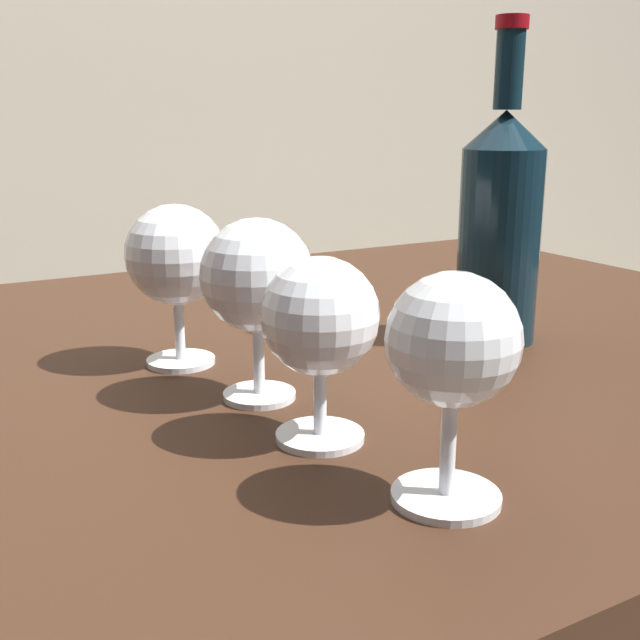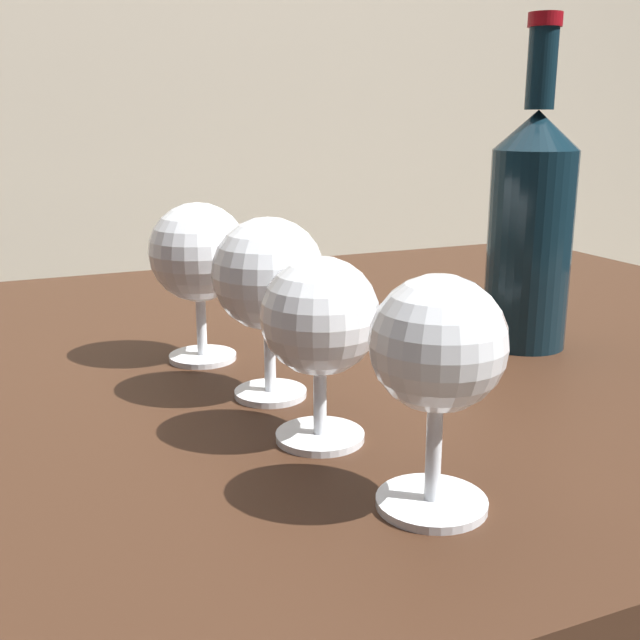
# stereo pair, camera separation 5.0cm
# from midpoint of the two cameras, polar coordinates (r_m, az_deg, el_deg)

# --- Properties ---
(dining_table) EXTENTS (1.20, 0.86, 0.70)m
(dining_table) POSITION_cam_midpoint_polar(r_m,az_deg,el_deg) (0.77, -4.49, -8.47)
(dining_table) COLOR #382114
(dining_table) RESTS_ON ground_plane
(wine_glass_amber) EXTENTS (0.08, 0.08, 0.13)m
(wine_glass_amber) POSITION_cam_midpoint_polar(r_m,az_deg,el_deg) (0.42, 6.49, -2.03)
(wine_glass_amber) COLOR white
(wine_glass_amber) RESTS_ON dining_table
(wine_glass_rose) EXTENTS (0.08, 0.08, 0.13)m
(wine_glass_rose) POSITION_cam_midpoint_polar(r_m,az_deg,el_deg) (0.50, -2.86, 0.01)
(wine_glass_rose) COLOR white
(wine_glass_rose) RESTS_ON dining_table
(wine_glass_chardonnay) EXTENTS (0.09, 0.09, 0.14)m
(wine_glass_chardonnay) POSITION_cam_midpoint_polar(r_m,az_deg,el_deg) (0.58, -7.19, 3.01)
(wine_glass_chardonnay) COLOR white
(wine_glass_chardonnay) RESTS_ON dining_table
(wine_glass_cabernet) EXTENTS (0.09, 0.09, 0.14)m
(wine_glass_cabernet) POSITION_cam_midpoint_polar(r_m,az_deg,el_deg) (0.67, -12.69, 4.49)
(wine_glass_cabernet) COLOR white
(wine_glass_cabernet) RESTS_ON dining_table
(wine_bottle) EXTENTS (0.08, 0.08, 0.30)m
(wine_bottle) POSITION_cam_midpoint_polar(r_m,az_deg,el_deg) (0.75, 11.35, 7.12)
(wine_bottle) COLOR #0F232D
(wine_bottle) RESTS_ON dining_table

